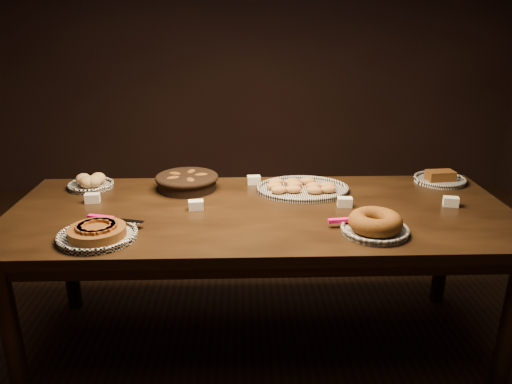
{
  "coord_description": "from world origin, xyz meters",
  "views": [
    {
      "loc": [
        -0.09,
        -2.21,
        1.62
      ],
      "look_at": [
        -0.02,
        0.05,
        0.82
      ],
      "focal_mm": 35.0,
      "sensor_mm": 36.0,
      "label": 1
    }
  ],
  "objects_px": {
    "buffet_table": "(261,223)",
    "madeleine_platter": "(302,188)",
    "bundt_cake_plate": "(375,225)",
    "apple_tart_plate": "(97,233)"
  },
  "relations": [
    {
      "from": "buffet_table",
      "to": "apple_tart_plate",
      "type": "bearing_deg",
      "value": -156.0
    },
    {
      "from": "apple_tart_plate",
      "to": "madeleine_platter",
      "type": "distance_m",
      "value": 1.07
    },
    {
      "from": "buffet_table",
      "to": "bundt_cake_plate",
      "type": "relative_size",
      "value": 7.19
    },
    {
      "from": "buffet_table",
      "to": "bundt_cake_plate",
      "type": "distance_m",
      "value": 0.56
    },
    {
      "from": "apple_tart_plate",
      "to": "bundt_cake_plate",
      "type": "relative_size",
      "value": 1.04
    },
    {
      "from": "bundt_cake_plate",
      "to": "buffet_table",
      "type": "bearing_deg",
      "value": 148.96
    },
    {
      "from": "madeleine_platter",
      "to": "bundt_cake_plate",
      "type": "bearing_deg",
      "value": -59.94
    },
    {
      "from": "madeleine_platter",
      "to": "bundt_cake_plate",
      "type": "distance_m",
      "value": 0.59
    },
    {
      "from": "bundt_cake_plate",
      "to": "madeleine_platter",
      "type": "bearing_deg",
      "value": 114.91
    },
    {
      "from": "buffet_table",
      "to": "madeleine_platter",
      "type": "xyz_separation_m",
      "value": [
        0.23,
        0.25,
        0.09
      ]
    }
  ]
}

